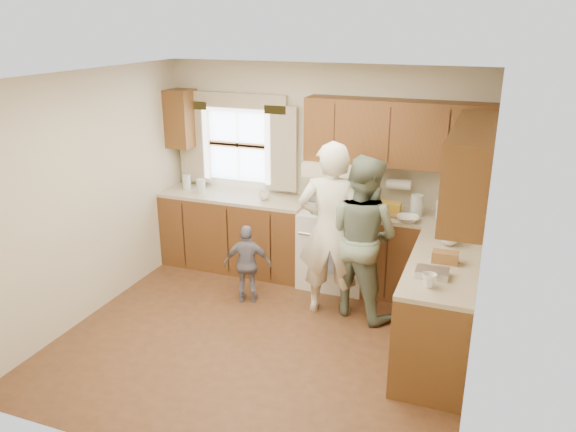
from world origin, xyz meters
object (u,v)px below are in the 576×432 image
at_px(woman_right, 362,237).
at_px(child, 248,264).
at_px(woman_left, 331,230).
at_px(stove, 335,246).

bearing_deg(woman_right, child, 29.52).
height_order(woman_left, woman_right, woman_left).
xyz_separation_m(stove, woman_right, (0.43, -0.59, 0.39)).
height_order(stove, woman_left, woman_left).
relative_size(stove, woman_right, 0.63).
height_order(woman_left, child, woman_left).
height_order(stove, child, stove).
bearing_deg(woman_right, stove, -33.23).
xyz_separation_m(woman_left, woman_right, (0.30, 0.09, -0.07)).
distance_m(woman_left, child, 1.02).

